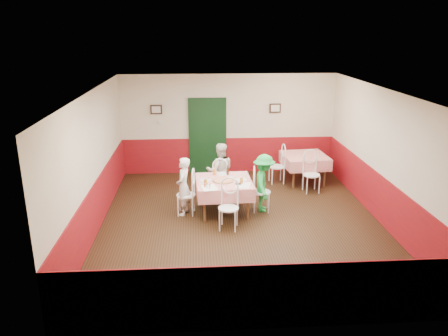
{
  "coord_description": "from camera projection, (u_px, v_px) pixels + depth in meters",
  "views": [
    {
      "loc": [
        -0.93,
        -8.54,
        3.98
      ],
      "look_at": [
        -0.33,
        0.57,
        1.05
      ],
      "focal_mm": 35.0,
      "sensor_mm": 36.0,
      "label": 1
    }
  ],
  "objects": [
    {
      "name": "menu_right",
      "position": [
        243.0,
        185.0,
        9.37
      ],
      "size": [
        0.36,
        0.44,
        0.0
      ],
      "primitive_type": "cube",
      "rotation": [
        0.0,
        0.0,
        -0.17
      ],
      "color": "white",
      "rests_on": "main_table"
    },
    {
      "name": "chair_left",
      "position": [
        186.0,
        195.0,
        9.68
      ],
      "size": [
        0.47,
        0.47,
        0.9
      ],
      "primitive_type": null,
      "rotation": [
        0.0,
        0.0,
        -1.69
      ],
      "color": "white",
      "rests_on": "ground"
    },
    {
      "name": "floor",
      "position": [
        241.0,
        222.0,
        9.39
      ],
      "size": [
        7.0,
        7.0,
        0.0
      ],
      "primitive_type": "plane",
      "color": "black",
      "rests_on": "ground"
    },
    {
      "name": "left_wall",
      "position": [
        93.0,
        163.0,
        8.77
      ],
      "size": [
        0.1,
        7.0,
        2.8
      ],
      "primitive_type": "cube",
      "color": "beige",
      "rests_on": "ground"
    },
    {
      "name": "main_table",
      "position": [
        224.0,
        197.0,
        9.79
      ],
      "size": [
        1.27,
        1.27,
        0.77
      ],
      "primitive_type": "cube",
      "rotation": [
        0.0,
        0.0,
        0.04
      ],
      "color": "red",
      "rests_on": "ground"
    },
    {
      "name": "glass_a",
      "position": [
        205.0,
        182.0,
        9.38
      ],
      "size": [
        0.07,
        0.07,
        0.13
      ],
      "primitive_type": "cylinder",
      "rotation": [
        0.0,
        0.0,
        0.04
      ],
      "color": "#BF7219",
      "rests_on": "main_table"
    },
    {
      "name": "diner_right",
      "position": [
        264.0,
        183.0,
        9.79
      ],
      "size": [
        0.59,
        0.91,
        1.32
      ],
      "primitive_type": "imported",
      "rotation": [
        0.0,
        0.0,
        1.45
      ],
      "color": "gray",
      "rests_on": "ground"
    },
    {
      "name": "diner_far",
      "position": [
        220.0,
        171.0,
        10.54
      ],
      "size": [
        0.69,
        0.54,
        1.38
      ],
      "primitive_type": "imported",
      "rotation": [
        0.0,
        0.0,
        3.18
      ],
      "color": "gray",
      "rests_on": "ground"
    },
    {
      "name": "back_wall",
      "position": [
        229.0,
        124.0,
        12.28
      ],
      "size": [
        6.0,
        0.1,
        2.8
      ],
      "primitive_type": "cube",
      "color": "beige",
      "rests_on": "ground"
    },
    {
      "name": "wainscot_left",
      "position": [
        98.0,
        204.0,
        9.04
      ],
      "size": [
        0.03,
        7.0,
        1.0
      ],
      "primitive_type": "cube",
      "color": "maroon",
      "rests_on": "ground"
    },
    {
      "name": "menu_left",
      "position": [
        209.0,
        188.0,
        9.23
      ],
      "size": [
        0.37,
        0.45,
        0.0
      ],
      "primitive_type": "cube",
      "rotation": [
        0.0,
        0.0,
        0.18
      ],
      "color": "white",
      "rests_on": "main_table"
    },
    {
      "name": "chair_far",
      "position": [
        220.0,
        181.0,
        10.57
      ],
      "size": [
        0.45,
        0.45,
        0.9
      ],
      "primitive_type": null,
      "rotation": [
        0.0,
        0.0,
        3.08
      ],
      "color": "white",
      "rests_on": "ground"
    },
    {
      "name": "ceiling",
      "position": [
        242.0,
        91.0,
        8.53
      ],
      "size": [
        7.0,
        7.0,
        0.0
      ],
      "primitive_type": "plane",
      "color": "white",
      "rests_on": "back_wall"
    },
    {
      "name": "wainscot_right",
      "position": [
        378.0,
        197.0,
        9.42
      ],
      "size": [
        0.03,
        7.0,
        1.0
      ],
      "primitive_type": "cube",
      "color": "maroon",
      "rests_on": "ground"
    },
    {
      "name": "shaker_a",
      "position": [
        207.0,
        186.0,
        9.21
      ],
      "size": [
        0.04,
        0.04,
        0.09
      ],
      "primitive_type": "cylinder",
      "rotation": [
        0.0,
        0.0,
        0.04
      ],
      "color": "silver",
      "rests_on": "main_table"
    },
    {
      "name": "plate_left",
      "position": [
        205.0,
        180.0,
        9.65
      ],
      "size": [
        0.26,
        0.26,
        0.01
      ],
      "primitive_type": "cylinder",
      "rotation": [
        0.0,
        0.0,
        0.04
      ],
      "color": "white",
      "rests_on": "main_table"
    },
    {
      "name": "door",
      "position": [
        208.0,
        137.0,
        12.3
      ],
      "size": [
        0.96,
        0.06,
        2.1
      ],
      "primitive_type": "cube",
      "color": "black",
      "rests_on": "ground"
    },
    {
      "name": "wallet",
      "position": [
        238.0,
        184.0,
        9.42
      ],
      "size": [
        0.11,
        0.09,
        0.02
      ],
      "primitive_type": "cube",
      "rotation": [
        0.0,
        0.0,
        0.04
      ],
      "color": "black",
      "rests_on": "main_table"
    },
    {
      "name": "beer_bottle",
      "position": [
        228.0,
        170.0,
        10.0
      ],
      "size": [
        0.06,
        0.06,
        0.21
      ],
      "primitive_type": "cylinder",
      "rotation": [
        0.0,
        0.0,
        0.04
      ],
      "color": "#381C0A",
      "rests_on": "main_table"
    },
    {
      "name": "plate_far",
      "position": [
        223.0,
        174.0,
        10.07
      ],
      "size": [
        0.26,
        0.26,
        0.01
      ],
      "primitive_type": "cylinder",
      "rotation": [
        0.0,
        0.0,
        0.04
      ],
      "color": "white",
      "rests_on": "main_table"
    },
    {
      "name": "wainscot_front",
      "position": [
        268.0,
        297.0,
        5.92
      ],
      "size": [
        6.0,
        0.03,
        1.0
      ],
      "primitive_type": "cube",
      "color": "maroon",
      "rests_on": "ground"
    },
    {
      "name": "second_table",
      "position": [
        304.0,
        169.0,
        11.73
      ],
      "size": [
        1.21,
        1.21,
        0.77
      ],
      "primitive_type": "cube",
      "rotation": [
        0.0,
        0.0,
        0.08
      ],
      "color": "red",
      "rests_on": "ground"
    },
    {
      "name": "pizza",
      "position": [
        223.0,
        180.0,
        9.63
      ],
      "size": [
        0.46,
        0.46,
        0.03
      ],
      "primitive_type": "cylinder",
      "rotation": [
        0.0,
        0.0,
        0.04
      ],
      "color": "#B74723",
      "rests_on": "main_table"
    },
    {
      "name": "plate_right",
      "position": [
        242.0,
        180.0,
        9.7
      ],
      "size": [
        0.26,
        0.26,
        0.01
      ],
      "primitive_type": "cylinder",
      "rotation": [
        0.0,
        0.0,
        0.04
      ],
      "color": "white",
      "rests_on": "main_table"
    },
    {
      "name": "glass_b",
      "position": [
        241.0,
        181.0,
        9.47
      ],
      "size": [
        0.07,
        0.07,
        0.13
      ],
      "primitive_type": "cylinder",
      "rotation": [
        0.0,
        0.0,
        0.04
      ],
      "color": "#BF7219",
      "rests_on": "main_table"
    },
    {
      "name": "right_wall",
      "position": [
        384.0,
        157.0,
        9.15
      ],
      "size": [
        0.1,
        7.0,
        2.8
      ],
      "primitive_type": "cube",
      "color": "beige",
      "rests_on": "ground"
    },
    {
      "name": "chair_right",
      "position": [
        261.0,
        192.0,
        9.85
      ],
      "size": [
        0.46,
        0.46,
        0.9
      ],
      "primitive_type": null,
      "rotation": [
        0.0,
        0.0,
        1.47
      ],
      "color": "white",
      "rests_on": "ground"
    },
    {
      "name": "chair_second_a",
      "position": [
        277.0,
        167.0,
        11.66
      ],
      "size": [
        0.45,
        0.45,
        0.9
      ],
      "primitive_type": null,
      "rotation": [
        0.0,
        0.0,
        -1.49
      ],
      "color": "white",
      "rests_on": "ground"
    },
    {
      "name": "front_wall",
      "position": [
        270.0,
        238.0,
        5.63
      ],
      "size": [
        6.0,
        0.1,
        2.8
      ],
      "primitive_type": "cube",
      "color": "beige",
      "rests_on": "ground"
    },
    {
      "name": "chair_near",
      "position": [
        228.0,
        208.0,
        8.96
      ],
      "size": [
        0.5,
        0.5,
        0.9
      ],
      "primitive_type": null,
      "rotation": [
        0.0,
        0.0,
        -0.22
      ],
      "color": "white",
      "rests_on": "ground"
    },
    {
      "name": "shaker_c",
      "position": [
        205.0,
        185.0,
        9.26
      ],
      "size": [
        0.04,
        0.04,
        0.09
      ],
      "primitive_type": "cylinder",
      "rotation": [
        0.0,
        0.0,
        0.04
      ],
      "color": "#B23319",
      "rests_on": "main_table"
    },
    {
      "name": "picture_right",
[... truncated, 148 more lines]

